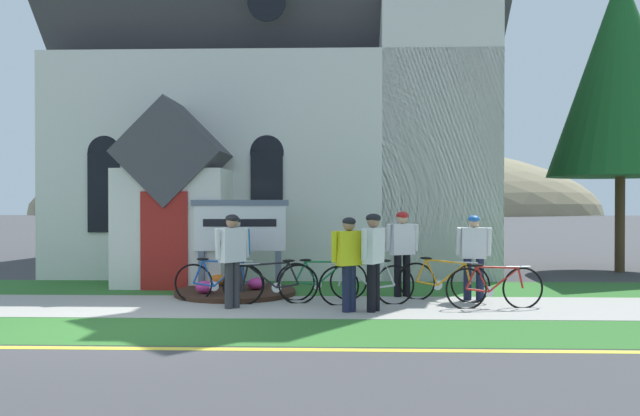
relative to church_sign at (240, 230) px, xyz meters
The scene contains 22 objects.
ground 1.76m from the church_sign, behind, with size 140.00×140.00×0.00m, color #3D3D3F.
sidewalk_slab 2.40m from the church_sign, 79.04° to the right, with size 32.00×2.42×0.01m, color #99968E.
grass_verge 4.38m from the church_sign, 84.72° to the right, with size 32.00×1.94×0.01m, color #2D6628.
church_lawn 1.41m from the church_sign, 47.14° to the left, with size 24.00×2.40×0.01m, color #2D6628.
curb_paint_stripe 5.46m from the church_sign, 85.83° to the right, with size 28.00×0.16×0.01m, color yellow.
church_building 7.27m from the church_sign, 83.23° to the left, with size 11.61×11.69×14.36m.
church_sign is the anchor object (origin of this frame).
flower_bed 1.35m from the church_sign, 92.61° to the right, with size 2.43×2.43×0.34m.
bicycle_yellow 3.29m from the church_sign, 34.37° to the right, with size 1.76×0.29×0.85m.
bicycle_silver 5.34m from the church_sign, 23.49° to the right, with size 1.76×0.25×0.82m.
bicycle_green 2.14m from the church_sign, 63.85° to the right, with size 1.75×0.31×0.84m.
bicycle_orange 4.34m from the church_sign, 17.44° to the right, with size 1.65×0.67×0.85m.
bicycle_black 2.33m from the church_sign, 34.48° to the right, with size 1.74×0.35×0.81m.
bicycle_blue 1.78m from the church_sign, 95.92° to the right, with size 1.72×0.12×0.85m.
cyclist_in_blue_jersey 3.42m from the church_sign, 48.25° to the right, with size 0.60×0.44×1.62m.
cyclist_in_red_jersey 2.27m from the church_sign, 84.50° to the right, with size 0.53×0.57×1.66m.
cyclist_in_green_jersey 0.91m from the church_sign, 87.12° to the right, with size 0.61×0.36×1.58m.
cyclist_in_orange_jersey 4.82m from the church_sign, 14.31° to the right, with size 0.63×0.29×1.62m.
cyclist_in_yellow_jersey 3.67m from the church_sign, 42.86° to the right, with size 0.43×0.69×1.68m.
cyclist_in_white_jersey 3.44m from the church_sign, 12.67° to the right, with size 0.65×0.38×1.69m.
roadside_conifer 11.07m from the church_sign, 21.92° to the left, with size 3.77×3.77×8.10m.
distant_hill 78.11m from the church_sign, 91.41° to the left, with size 81.43×37.42×21.33m, color #847A5B.
Camera 1 is at (3.32, -9.40, 1.90)m, focal length 35.82 mm.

